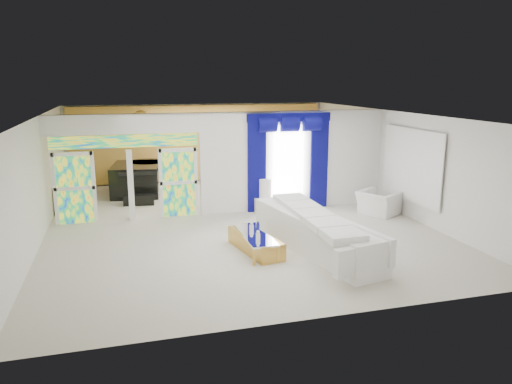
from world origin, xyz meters
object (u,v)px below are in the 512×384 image
object	(u,v)px
coffee_table	(255,243)
grand_piano	(137,179)
armchair	(378,203)
white_sofa	(315,234)
console_table	(275,204)

from	to	relation	value
coffee_table	grand_piano	bearing A→B (deg)	109.72
armchair	grand_piano	world-z (taller)	grand_piano
white_sofa	grand_piano	size ratio (longest dim) A/B	2.07
white_sofa	grand_piano	distance (m)	8.03
console_table	grand_piano	bearing A→B (deg)	138.87
console_table	armchair	xyz separation A→B (m)	(2.84, -1.23, 0.14)
coffee_table	armchair	world-z (taller)	armchair
grand_piano	coffee_table	bearing A→B (deg)	-62.33
coffee_table	grand_piano	world-z (taller)	grand_piano
grand_piano	armchair	bearing A→B (deg)	-26.64
white_sofa	console_table	world-z (taller)	white_sofa
coffee_table	grand_piano	size ratio (longest dim) A/B	0.88
white_sofa	armchair	distance (m)	3.85
coffee_table	console_table	bearing A→B (deg)	65.37
white_sofa	console_table	distance (m)	3.64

